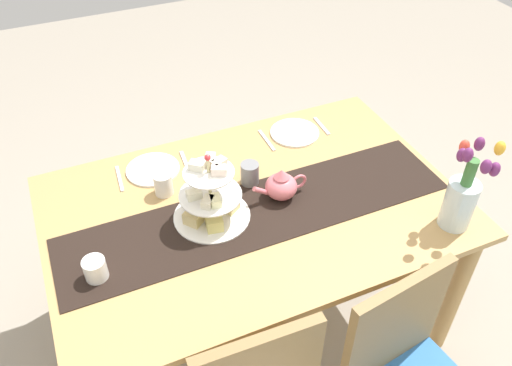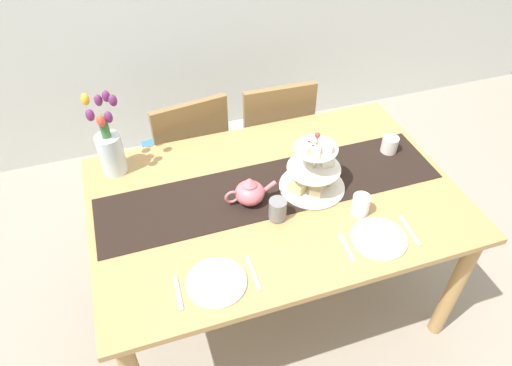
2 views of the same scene
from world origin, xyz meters
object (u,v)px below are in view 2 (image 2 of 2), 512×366
knife_left (253,273)px  cream_jug (390,145)px  teapot (249,192)px  tiered_cake_stand (313,171)px  mug_grey (278,209)px  mug_white_text (361,205)px  fork_left (178,293)px  dinner_plate_left (216,282)px  dining_table (275,211)px  dinner_plate_right (379,238)px  chair_right (272,136)px  tulip_vase (110,146)px  knife_right (410,230)px  fork_right (347,247)px  chair_left (188,152)px

knife_left → cream_jug: bearing=29.6°
cream_jug → teapot: bearing=-171.0°
tiered_cake_stand → cream_jug: tiered_cake_stand is taller
knife_left → mug_grey: 0.31m
teapot → mug_white_text: size_ratio=2.51×
fork_left → dinner_plate_left: bearing=0.0°
cream_jug → dining_table: bearing=-169.3°
cream_jug → mug_grey: 0.73m
dinner_plate_left → dinner_plate_right: size_ratio=1.00×
mug_grey → dinner_plate_left: bearing=-143.8°
chair_right → knife_left: chair_right is taller
dining_table → tiered_cake_stand: size_ratio=5.38×
dining_table → fork_left: fork_left is taller
tulip_vase → knife_right: size_ratio=2.39×
dinner_plate_left → knife_left: (0.14, 0.00, -0.00)m
tiered_cake_stand → cream_jug: 0.48m
teapot → dinner_plate_right: size_ratio=1.04×
knife_right → mug_grey: size_ratio=1.79×
mug_grey → chair_right: bearing=71.1°
tulip_vase → dinner_plate_right: bearing=-38.5°
tulip_vase → knife_left: size_ratio=2.39×
teapot → knife_left: teapot is taller
knife_right → mug_white_text: mug_white_text is taller
dining_table → cream_jug: (0.64, 0.12, 0.14)m
tiered_cake_stand → mug_white_text: tiered_cake_stand is taller
fork_left → fork_right: same height
fork_left → fork_right: 0.69m
dinner_plate_left → mug_grey: bearing=36.2°
fork_right → mug_white_text: bearing=49.0°
cream_jug → chair_left: bearing=144.6°
fork_right → knife_right: 0.29m
fork_right → mug_white_text: (0.14, 0.16, 0.04)m
knife_right → dinner_plate_left: bearing=180.0°
teapot → fork_left: teapot is taller
chair_left → mug_grey: 0.98m
dinner_plate_left → fork_left: dinner_plate_left is taller
chair_left → fork_left: chair_left is taller
fork_right → dinner_plate_left: bearing=180.0°
dinner_plate_left → mug_white_text: size_ratio=2.42×
mug_grey → dining_table: bearing=73.4°
dining_table → fork_right: (0.17, -0.37, 0.10)m
fork_right → dining_table: bearing=114.4°
fork_right → mug_grey: 0.32m
dinner_plate_left → fork_left: size_ratio=1.53×
dinner_plate_left → tiered_cake_stand: bearing=34.4°
dinner_plate_right → teapot: bearing=139.5°
dining_table → mug_grey: 0.20m
tiered_cake_stand → cream_jug: size_ratio=3.58×
cream_jug → dinner_plate_right: (-0.33, -0.49, -0.04)m
knife_left → mug_white_text: size_ratio=1.79×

